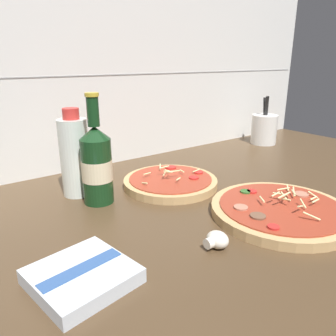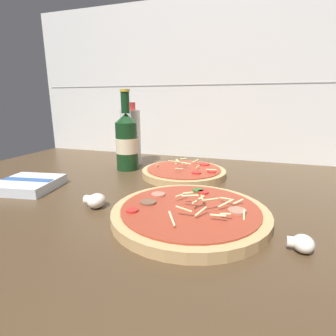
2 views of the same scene
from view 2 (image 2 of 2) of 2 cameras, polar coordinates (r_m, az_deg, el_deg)
counter_slab at (r=60.62cm, az=7.86°, el=-8.06°), size 160.00×90.00×2.50cm
tile_backsplash at (r=101.36cm, az=13.38°, el=17.29°), size 160.00×1.13×60.00cm
pizza_near at (r=50.59cm, az=4.80°, el=-9.74°), size 29.65×29.65×5.30cm
pizza_far at (r=78.07cm, az=3.48°, el=-0.94°), size 24.69×24.69×5.30cm
beer_bottle at (r=85.15cm, az=-8.98°, el=5.85°), size 7.04×7.04×25.23cm
oil_bottle at (r=92.67cm, az=-8.11°, el=6.85°), size 6.93×6.93×21.30cm
mushroom_left at (r=57.30cm, az=-15.51°, el=-6.87°), size 4.50×4.29×3.00cm
mushroom_right at (r=45.04cm, az=27.12°, el=-14.40°), size 3.82×3.64×2.55cm
dish_towel at (r=75.49cm, az=-28.15°, el=-3.15°), size 15.64×15.45×2.56cm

